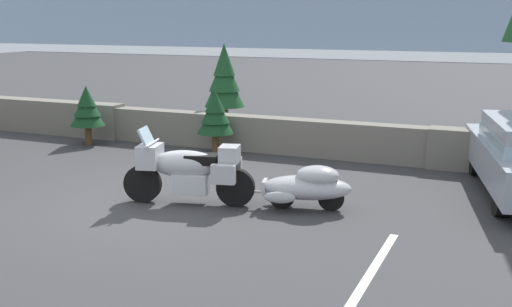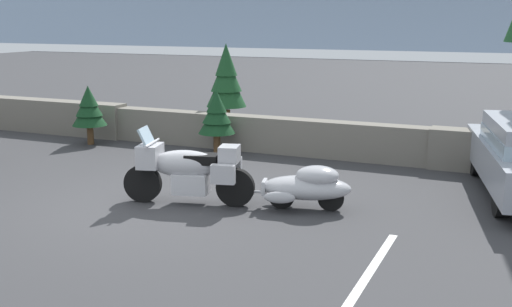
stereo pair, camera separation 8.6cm
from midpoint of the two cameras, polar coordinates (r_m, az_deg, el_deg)
ground_plane at (r=10.77m, az=-10.05°, el=-4.87°), size 80.00×80.00×0.00m
stone_guard_wall at (r=15.01m, az=-0.04°, el=1.91°), size 24.00×0.59×0.93m
touring_motorcycle at (r=10.69m, az=-6.06°, el=-1.43°), size 2.27×1.09×1.33m
car_shaped_trailer at (r=10.41m, az=4.95°, el=-2.98°), size 2.22×1.06×0.76m
pine_tree_secondary at (r=16.77m, az=-2.61°, el=6.90°), size 1.08×1.08×2.52m
pine_sapling_near at (r=14.61m, az=-3.48°, el=3.63°), size 0.87×0.87×1.53m
pine_sapling_farther at (r=16.27m, az=-14.98°, el=4.08°), size 0.87×0.87×1.51m
parking_stripe_marker at (r=7.86m, az=10.20°, el=-11.46°), size 0.12×3.60×0.01m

